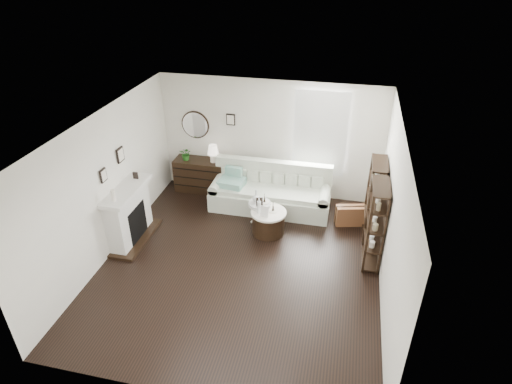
% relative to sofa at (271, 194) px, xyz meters
% --- Properties ---
extents(room, '(5.50, 5.50, 5.50)m').
position_rel_sofa_xyz_m(room, '(0.58, 0.62, 1.26)').
color(room, black).
rests_on(room, ground).
extents(fireplace, '(0.50, 1.40, 1.84)m').
position_rel_sofa_xyz_m(fireplace, '(-2.47, -1.78, 0.20)').
color(fireplace, white).
rests_on(fireplace, ground).
extents(shelf_unit_far, '(0.30, 0.80, 1.60)m').
position_rel_sofa_xyz_m(shelf_unit_far, '(2.17, -0.53, 0.47)').
color(shelf_unit_far, black).
rests_on(shelf_unit_far, ground).
extents(shelf_unit_near, '(0.30, 0.80, 1.60)m').
position_rel_sofa_xyz_m(shelf_unit_near, '(2.17, -1.43, 0.47)').
color(shelf_unit_near, black).
rests_on(shelf_unit_near, ground).
extents(sofa, '(2.61, 0.90, 1.01)m').
position_rel_sofa_xyz_m(sofa, '(0.00, 0.00, 0.00)').
color(sofa, beige).
rests_on(sofa, ground).
extents(quilt, '(0.60, 0.51, 0.14)m').
position_rel_sofa_xyz_m(quilt, '(-0.85, -0.13, 0.26)').
color(quilt, '#23835D').
rests_on(quilt, sofa).
extents(suitcase, '(0.69, 0.37, 0.44)m').
position_rel_sofa_xyz_m(suitcase, '(1.79, -0.31, -0.12)').
color(suitcase, brown).
rests_on(suitcase, ground).
extents(dresser, '(1.18, 0.51, 0.79)m').
position_rel_sofa_xyz_m(dresser, '(-1.77, 0.39, 0.06)').
color(dresser, black).
rests_on(dresser, ground).
extents(table_lamp, '(0.34, 0.34, 0.41)m').
position_rel_sofa_xyz_m(table_lamp, '(-1.42, 0.39, 0.66)').
color(table_lamp, beige).
rests_on(table_lamp, dresser).
extents(potted_plant, '(0.29, 0.26, 0.31)m').
position_rel_sofa_xyz_m(potted_plant, '(-2.06, 0.34, 0.61)').
color(potted_plant, '#23631C').
rests_on(potted_plant, dresser).
extents(drum_table, '(0.72, 0.72, 0.50)m').
position_rel_sofa_xyz_m(drum_table, '(0.14, -0.98, -0.08)').
color(drum_table, black).
rests_on(drum_table, ground).
extents(pedestal_table, '(0.47, 0.47, 0.57)m').
position_rel_sofa_xyz_m(pedestal_table, '(-0.08, -0.78, 0.18)').
color(pedestal_table, silver).
rests_on(pedestal_table, ground).
extents(eiffel_drum, '(0.14, 0.14, 0.19)m').
position_rel_sofa_xyz_m(eiffel_drum, '(0.22, -0.93, 0.26)').
color(eiffel_drum, black).
rests_on(eiffel_drum, drum_table).
extents(bottle_drum, '(0.08, 0.08, 0.33)m').
position_rel_sofa_xyz_m(bottle_drum, '(-0.04, -1.06, 0.33)').
color(bottle_drum, silver).
rests_on(bottle_drum, drum_table).
extents(card_frame_drum, '(0.18, 0.10, 0.22)m').
position_rel_sofa_xyz_m(card_frame_drum, '(0.09, -1.16, 0.28)').
color(card_frame_drum, white).
rests_on(card_frame_drum, drum_table).
extents(eiffel_ped, '(0.12, 0.12, 0.18)m').
position_rel_sofa_xyz_m(eiffel_ped, '(0.01, -0.75, 0.32)').
color(eiffel_ped, black).
rests_on(eiffel_ped, pedestal_table).
extents(flask_ped, '(0.15, 0.15, 0.28)m').
position_rel_sofa_xyz_m(flask_ped, '(-0.16, -0.76, 0.37)').
color(flask_ped, silver).
rests_on(flask_ped, pedestal_table).
extents(card_frame_ped, '(0.15, 0.09, 0.18)m').
position_rel_sofa_xyz_m(card_frame_ped, '(-0.06, -0.90, 0.32)').
color(card_frame_ped, black).
rests_on(card_frame_ped, pedestal_table).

